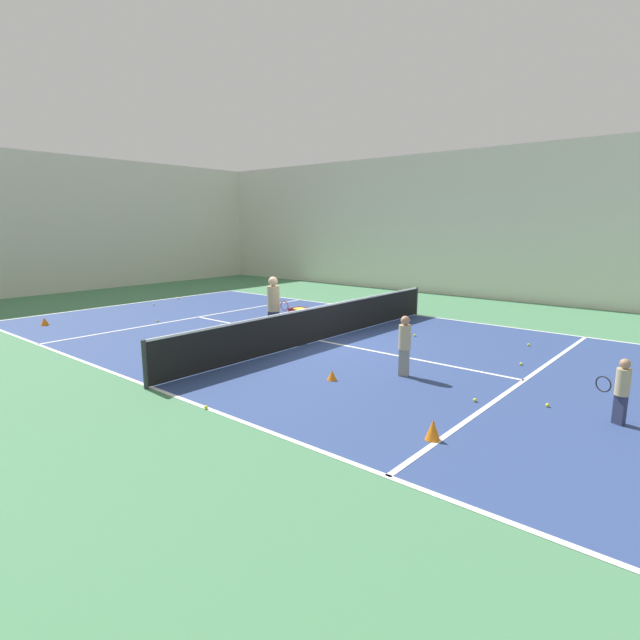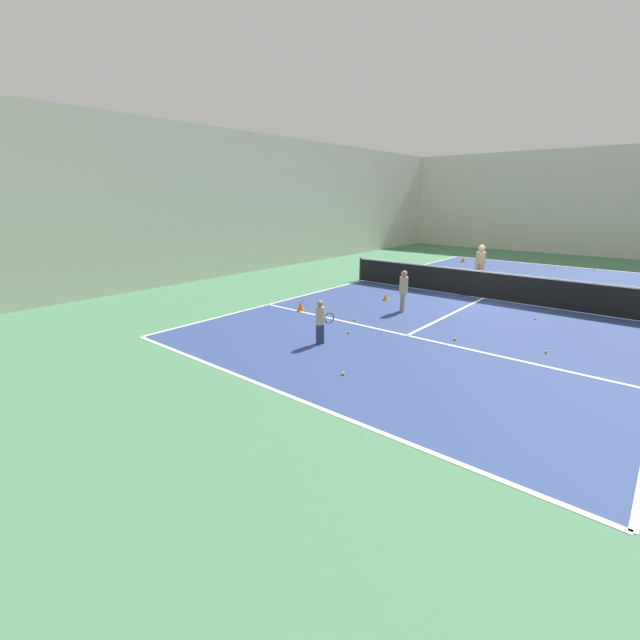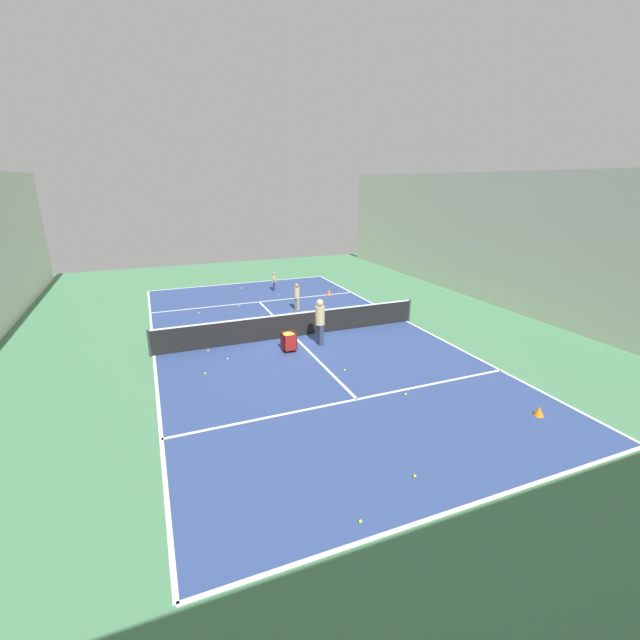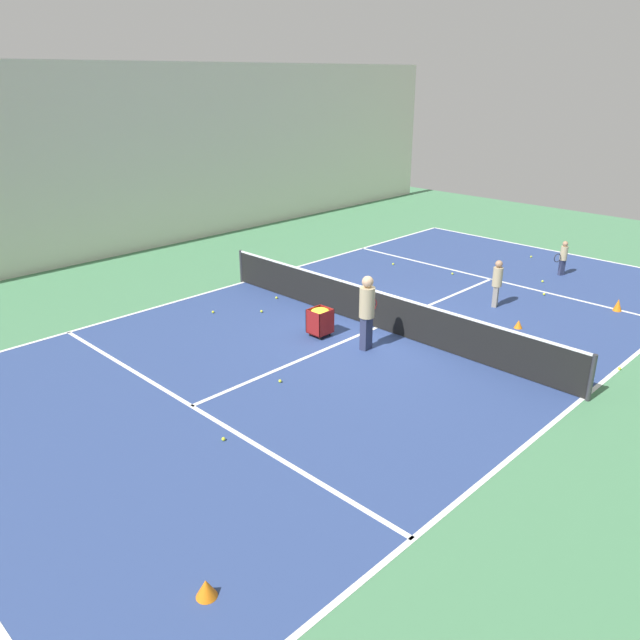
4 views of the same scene
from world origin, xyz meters
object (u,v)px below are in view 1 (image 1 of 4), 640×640
Objects in this scene: tennis_net at (320,323)px; child_midcourt at (405,342)px; training_cone_1 at (45,321)px; player_near_baseline at (621,387)px; ball_cart at (300,315)px; training_cone_0 at (332,375)px; coach_at_net at (274,303)px.

tennis_net is 8.24× the size of child_midcourt.
child_midcourt is at bearing -76.79° from training_cone_1.
ball_cart is at bearing 9.30° from player_near_baseline.
child_midcourt reaches higher than training_cone_1.
training_cone_0 is at bearing -135.89° from tennis_net.
training_cone_0 is (-2.63, -2.55, -0.42)m from tennis_net.
training_cone_1 is (-2.77, 16.10, -0.52)m from player_near_baseline.
tennis_net reaches higher than training_cone_1.
ball_cart is (2.07, 9.11, -0.14)m from player_near_baseline.
training_cone_1 is (-3.51, 7.19, -0.91)m from coach_at_net.
coach_at_net is 4.33m from training_cone_0.
coach_at_net reaches higher than training_cone_1.
ball_cart reaches higher than training_cone_0.
training_cone_1 is at bearing -4.27° from child_midcourt.
child_midcourt is 6.23× the size of training_cone_0.
coach_at_net is 1.45m from ball_cart.
ball_cart is at bearing 50.07° from training_cone_0.
player_near_baseline is at bearing 162.07° from child_midcourt.
ball_cart is (0.68, 1.40, -0.02)m from tennis_net.
player_near_baseline is 1.55× the size of ball_cart.
coach_at_net is 2.49× the size of ball_cart.
training_cone_0 is at bearing -34.60° from coach_at_net.
player_near_baseline is 4.15m from child_midcourt.
coach_at_net is at bearing -63.97° from training_cone_1.
player_near_baseline is at bearing -11.59° from coach_at_net.
coach_at_net is 8.05m from training_cone_1.
tennis_net is at bearing 11.84° from player_near_baseline.
child_midcourt is at bearing 21.68° from player_near_baseline.
player_near_baseline reaches higher than tennis_net.
child_midcourt is 12.29m from training_cone_1.
player_near_baseline is at bearing -80.22° from training_cone_1.
training_cone_1 is (-4.17, 8.39, -0.39)m from tennis_net.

